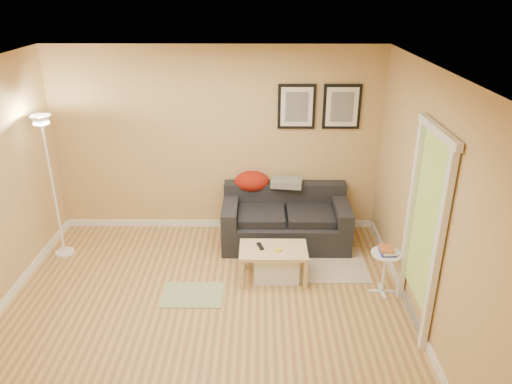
% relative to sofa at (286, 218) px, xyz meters
% --- Properties ---
extents(floor, '(4.50, 4.50, 0.00)m').
position_rel_sofa_xyz_m(floor, '(-0.95, -1.53, -0.38)').
color(floor, tan).
rests_on(floor, ground).
extents(ceiling, '(4.50, 4.50, 0.00)m').
position_rel_sofa_xyz_m(ceiling, '(-0.95, -1.53, 2.23)').
color(ceiling, white).
rests_on(ceiling, wall_back).
extents(wall_back, '(4.50, 0.00, 4.50)m').
position_rel_sofa_xyz_m(wall_back, '(-0.95, 0.47, 0.92)').
color(wall_back, tan).
rests_on(wall_back, ground).
extents(wall_front, '(4.50, 0.00, 4.50)m').
position_rel_sofa_xyz_m(wall_front, '(-0.95, -3.53, 0.92)').
color(wall_front, tan).
rests_on(wall_front, ground).
extents(wall_right, '(0.00, 4.00, 4.00)m').
position_rel_sofa_xyz_m(wall_right, '(1.30, -1.53, 0.92)').
color(wall_right, tan).
rests_on(wall_right, ground).
extents(baseboard_back, '(4.50, 0.02, 0.10)m').
position_rel_sofa_xyz_m(baseboard_back, '(-0.95, 0.46, -0.33)').
color(baseboard_back, white).
rests_on(baseboard_back, ground).
extents(baseboard_left, '(0.02, 4.00, 0.10)m').
position_rel_sofa_xyz_m(baseboard_left, '(-3.19, -1.53, -0.33)').
color(baseboard_left, white).
rests_on(baseboard_left, ground).
extents(baseboard_right, '(0.02, 4.00, 0.10)m').
position_rel_sofa_xyz_m(baseboard_right, '(1.29, -1.53, -0.33)').
color(baseboard_right, white).
rests_on(baseboard_right, ground).
extents(sofa, '(1.70, 0.90, 0.75)m').
position_rel_sofa_xyz_m(sofa, '(0.00, 0.00, 0.00)').
color(sofa, black).
rests_on(sofa, ground).
extents(red_throw, '(0.48, 0.36, 0.28)m').
position_rel_sofa_xyz_m(red_throw, '(-0.46, 0.34, 0.40)').
color(red_throw, maroon).
rests_on(red_throw, sofa).
extents(plaid_throw, '(0.45, 0.32, 0.10)m').
position_rel_sofa_xyz_m(plaid_throw, '(0.02, 0.27, 0.41)').
color(plaid_throw, tan).
rests_on(plaid_throw, sofa).
extents(framed_print_left, '(0.50, 0.04, 0.60)m').
position_rel_sofa_xyz_m(framed_print_left, '(0.13, 0.45, 1.43)').
color(framed_print_left, black).
rests_on(framed_print_left, wall_back).
extents(framed_print_right, '(0.50, 0.04, 0.60)m').
position_rel_sofa_xyz_m(framed_print_right, '(0.73, 0.45, 1.43)').
color(framed_print_right, black).
rests_on(framed_print_right, wall_back).
extents(area_rug, '(1.25, 0.85, 0.01)m').
position_rel_sofa_xyz_m(area_rug, '(0.38, -0.59, -0.37)').
color(area_rug, beige).
rests_on(area_rug, ground).
extents(green_runner, '(0.70, 0.50, 0.01)m').
position_rel_sofa_xyz_m(green_runner, '(-1.13, -1.26, -0.37)').
color(green_runner, '#668C4C').
rests_on(green_runner, ground).
extents(coffee_table, '(0.89, 0.64, 0.40)m').
position_rel_sofa_xyz_m(coffee_table, '(-0.19, -0.89, -0.17)').
color(coffee_table, '#E2C28A').
rests_on(coffee_table, ground).
extents(remote_control, '(0.09, 0.17, 0.02)m').
position_rel_sofa_xyz_m(remote_control, '(-0.35, -0.84, 0.04)').
color(remote_control, black).
rests_on(remote_control, coffee_table).
extents(tape_roll, '(0.07, 0.07, 0.03)m').
position_rel_sofa_xyz_m(tape_roll, '(-0.13, -0.95, 0.04)').
color(tape_roll, yellow).
rests_on(tape_roll, coffee_table).
extents(storage_bin, '(0.56, 0.41, 0.34)m').
position_rel_sofa_xyz_m(storage_bin, '(-0.15, -0.87, -0.20)').
color(storage_bin, white).
rests_on(storage_bin, ground).
extents(side_table, '(0.34, 0.34, 0.53)m').
position_rel_sofa_xyz_m(side_table, '(1.07, -1.18, -0.11)').
color(side_table, white).
rests_on(side_table, ground).
extents(book_stack, '(0.17, 0.22, 0.07)m').
position_rel_sofa_xyz_m(book_stack, '(1.08, -1.18, 0.18)').
color(book_stack, '#332F8F').
rests_on(book_stack, side_table).
extents(floor_lamp, '(0.24, 0.24, 1.89)m').
position_rel_sofa_xyz_m(floor_lamp, '(-2.95, -0.34, 0.52)').
color(floor_lamp, white).
rests_on(floor_lamp, ground).
extents(doorway, '(0.12, 1.01, 2.13)m').
position_rel_sofa_xyz_m(doorway, '(1.25, -1.68, 0.65)').
color(doorway, white).
rests_on(doorway, ground).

